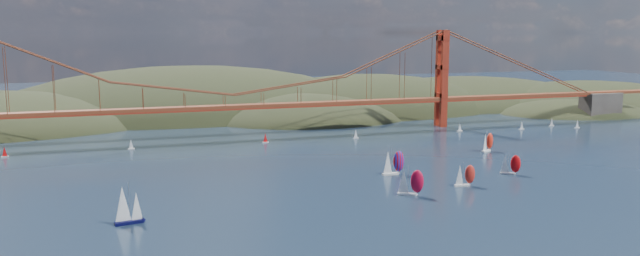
% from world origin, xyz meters
% --- Properties ---
extents(ground, '(1200.00, 1200.00, 0.00)m').
position_xyz_m(ground, '(0.00, 0.00, 0.00)').
color(ground, black).
rests_on(ground, ground).
extents(headlands, '(725.00, 225.00, 96.00)m').
position_xyz_m(headlands, '(44.95, 278.29, -12.46)').
color(headlands, black).
rests_on(headlands, ground).
extents(bridge, '(552.00, 12.00, 55.00)m').
position_xyz_m(bridge, '(-1.75, 180.00, 32.23)').
color(bridge, brown).
rests_on(bridge, ground).
extents(sloop_navy, '(8.19, 5.11, 12.27)m').
position_xyz_m(sloop_navy, '(-56.59, 42.49, 5.41)').
color(sloop_navy, '#080832').
rests_on(sloop_navy, ground).
extents(racer_0, '(8.73, 6.80, 9.91)m').
position_xyz_m(racer_0, '(33.29, 45.65, 4.68)').
color(racer_0, white).
rests_on(racer_0, ground).
extents(racer_1, '(7.55, 3.45, 8.54)m').
position_xyz_m(racer_1, '(57.26, 51.01, 4.04)').
color(racer_1, white).
rests_on(racer_1, ground).
extents(racer_2, '(7.55, 6.14, 8.64)m').
position_xyz_m(racer_2, '(83.45, 61.59, 4.08)').
color(racer_2, silver).
rests_on(racer_2, ground).
extents(racer_3, '(8.30, 6.29, 9.37)m').
position_xyz_m(racer_3, '(101.49, 104.19, 4.43)').
color(racer_3, white).
rests_on(racer_3, ground).
extents(racer_rwb, '(8.95, 3.68, 10.26)m').
position_xyz_m(racer_rwb, '(40.99, 75.30, 4.85)').
color(racer_rwb, white).
rests_on(racer_rwb, ground).
extents(distant_boat_2, '(3.00, 2.00, 4.70)m').
position_xyz_m(distant_boat_2, '(-104.64, 158.89, 2.41)').
color(distant_boat_2, silver).
rests_on(distant_boat_2, ground).
extents(distant_boat_3, '(3.00, 2.00, 4.70)m').
position_xyz_m(distant_boat_3, '(-52.01, 161.01, 2.41)').
color(distant_boat_3, silver).
rests_on(distant_boat_3, ground).
extents(distant_boat_4, '(3.00, 2.00, 4.70)m').
position_xyz_m(distant_boat_4, '(120.49, 159.45, 2.41)').
color(distant_boat_4, silver).
rests_on(distant_boat_4, ground).
extents(distant_boat_5, '(3.00, 2.00, 4.70)m').
position_xyz_m(distant_boat_5, '(156.74, 154.30, 2.41)').
color(distant_boat_5, silver).
rests_on(distant_boat_5, ground).
extents(distant_boat_6, '(3.00, 2.00, 4.70)m').
position_xyz_m(distant_boat_6, '(181.30, 159.87, 2.41)').
color(distant_boat_6, silver).
rests_on(distant_boat_6, ground).
extents(distant_boat_7, '(3.00, 2.00, 4.70)m').
position_xyz_m(distant_boat_7, '(189.86, 148.78, 2.41)').
color(distant_boat_7, silver).
rests_on(distant_boat_7, ground).
extents(distant_boat_8, '(3.00, 2.00, 4.70)m').
position_xyz_m(distant_boat_8, '(57.75, 155.77, 2.41)').
color(distant_boat_8, silver).
rests_on(distant_boat_8, ground).
extents(distant_boat_9, '(3.00, 2.00, 4.70)m').
position_xyz_m(distant_boat_9, '(11.09, 158.16, 2.41)').
color(distant_boat_9, silver).
rests_on(distant_boat_9, ground).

